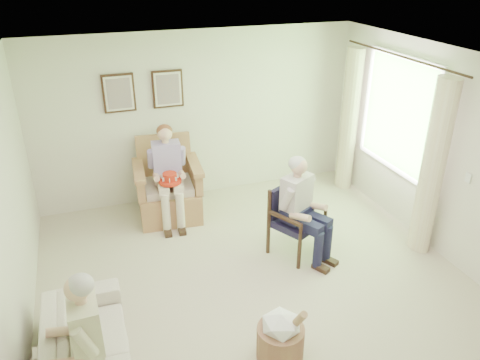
% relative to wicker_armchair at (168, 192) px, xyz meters
% --- Properties ---
extents(floor, '(5.50, 5.50, 0.00)m').
position_rel_wicker_armchair_xyz_m(floor, '(0.65, -2.19, -0.37)').
color(floor, beige).
rests_on(floor, ground).
extents(back_wall, '(5.00, 0.04, 2.60)m').
position_rel_wicker_armchair_xyz_m(back_wall, '(0.65, 0.56, 0.93)').
color(back_wall, silver).
rests_on(back_wall, ground).
extents(left_wall, '(0.04, 5.50, 2.60)m').
position_rel_wicker_armchair_xyz_m(left_wall, '(-1.85, -2.19, 0.93)').
color(left_wall, silver).
rests_on(left_wall, ground).
extents(right_wall, '(0.04, 5.50, 2.60)m').
position_rel_wicker_armchair_xyz_m(right_wall, '(3.15, -2.19, 0.93)').
color(right_wall, silver).
rests_on(right_wall, ground).
extents(ceiling, '(5.00, 5.50, 0.02)m').
position_rel_wicker_armchair_xyz_m(ceiling, '(0.65, -2.19, 2.23)').
color(ceiling, white).
rests_on(ceiling, back_wall).
extents(window, '(0.13, 2.50, 1.63)m').
position_rel_wicker_armchair_xyz_m(window, '(3.11, -0.99, 1.22)').
color(window, '#2D6B23').
rests_on(window, right_wall).
extents(curtain_left, '(0.34, 0.34, 2.30)m').
position_rel_wicker_armchair_xyz_m(curtain_left, '(2.98, -1.97, 0.78)').
color(curtain_left, beige).
rests_on(curtain_left, ground).
extents(curtain_right, '(0.34, 0.34, 2.30)m').
position_rel_wicker_armchair_xyz_m(curtain_right, '(2.98, -0.01, 0.78)').
color(curtain_right, beige).
rests_on(curtain_right, ground).
extents(framed_print_left, '(0.45, 0.05, 0.55)m').
position_rel_wicker_armchair_xyz_m(framed_print_left, '(-0.50, 0.52, 1.41)').
color(framed_print_left, '#382114').
rests_on(framed_print_left, back_wall).
extents(framed_print_right, '(0.45, 0.05, 0.55)m').
position_rel_wicker_armchair_xyz_m(framed_print_right, '(0.20, 0.52, 1.41)').
color(framed_print_right, '#382114').
rests_on(framed_print_right, back_wall).
extents(wicker_armchair, '(0.91, 0.90, 1.16)m').
position_rel_wicker_armchair_xyz_m(wicker_armchair, '(0.00, 0.00, 0.00)').
color(wicker_armchair, '#A4764D').
rests_on(wicker_armchair, ground).
extents(wood_armchair, '(0.58, 0.55, 0.90)m').
position_rel_wicker_armchair_xyz_m(wood_armchair, '(1.37, -1.44, 0.12)').
color(wood_armchair, black).
rests_on(wood_armchair, ground).
extents(sofa, '(1.93, 0.76, 0.56)m').
position_rel_wicker_armchair_xyz_m(sofa, '(-1.30, -2.80, -0.09)').
color(sofa, silver).
rests_on(sofa, ground).
extents(person_wicker, '(0.40, 0.63, 1.41)m').
position_rel_wicker_armchair_xyz_m(person_wicker, '(0.00, -0.15, 0.47)').
color(person_wicker, beige).
rests_on(person_wicker, ground).
extents(person_dark, '(0.40, 0.62, 1.33)m').
position_rel_wicker_armchair_xyz_m(person_dark, '(1.37, -1.59, 0.40)').
color(person_dark, '#191938').
rests_on(person_dark, ground).
extents(person_sofa, '(0.42, 0.62, 1.24)m').
position_rel_wicker_armchair_xyz_m(person_sofa, '(-1.30, -2.95, 0.33)').
color(person_sofa, beige).
rests_on(person_sofa, ground).
extents(red_hat, '(0.31, 0.31, 0.14)m').
position_rel_wicker_armchair_xyz_m(red_hat, '(-0.02, -0.35, 0.39)').
color(red_hat, red).
rests_on(red_hat, person_wicker).
extents(hatbox, '(0.53, 0.53, 0.68)m').
position_rel_wicker_armchair_xyz_m(hatbox, '(0.46, -3.10, -0.11)').
color(hatbox, tan).
rests_on(hatbox, ground).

